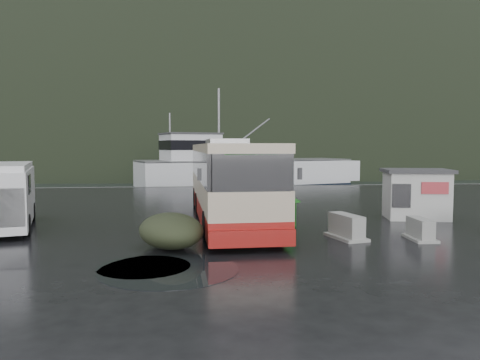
{
  "coord_description": "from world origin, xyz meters",
  "views": [
    {
      "loc": [
        -0.46,
        -18.66,
        3.32
      ],
      "look_at": [
        1.95,
        3.7,
        1.7
      ],
      "focal_mm": 35.0,
      "sensor_mm": 36.0,
      "label": 1
    }
  ],
  "objects": [
    {
      "name": "ground",
      "position": [
        0.0,
        0.0,
        0.0
      ],
      "size": [
        160.0,
        160.0,
        0.0
      ],
      "primitive_type": "plane",
      "color": "black",
      "rests_on": "ground"
    },
    {
      "name": "harbor_water",
      "position": [
        0.0,
        110.0,
        0.0
      ],
      "size": [
        300.0,
        180.0,
        0.02
      ],
      "primitive_type": "cube",
      "color": "black",
      "rests_on": "ground"
    },
    {
      "name": "quay_edge",
      "position": [
        0.0,
        20.0,
        0.0
      ],
      "size": [
        160.0,
        0.6,
        1.5
      ],
      "primitive_type": "cube",
      "color": "#999993",
      "rests_on": "ground"
    },
    {
      "name": "headland",
      "position": [
        10.0,
        250.0,
        0.0
      ],
      "size": [
        780.0,
        540.0,
        570.0
      ],
      "primitive_type": "ellipsoid",
      "color": "black",
      "rests_on": "ground"
    },
    {
      "name": "coach_bus",
      "position": [
        1.27,
        1.93,
        0.0
      ],
      "size": [
        3.58,
        13.09,
        3.68
      ],
      "primitive_type": null,
      "rotation": [
        0.0,
        0.0,
        0.03
      ],
      "color": "#C4B094",
      "rests_on": "ground"
    },
    {
      "name": "white_van",
      "position": [
        -7.96,
        0.99,
        0.0
      ],
      "size": [
        3.77,
        6.71,
        2.66
      ],
      "primitive_type": null,
      "rotation": [
        0.0,
        0.0,
        0.26
      ],
      "color": "silver",
      "rests_on": "ground"
    },
    {
      "name": "waste_bin_left",
      "position": [
        1.22,
        -1.61,
        0.0
      ],
      "size": [
        1.28,
        1.28,
        1.49
      ],
      "primitive_type": null,
      "rotation": [
        0.0,
        0.0,
        0.22
      ],
      "color": "#116311",
      "rests_on": "ground"
    },
    {
      "name": "waste_bin_right",
      "position": [
        3.28,
        0.02,
        0.0
      ],
      "size": [
        1.42,
        1.42,
        1.56
      ],
      "primitive_type": null,
      "rotation": [
        0.0,
        0.0,
        -0.33
      ],
      "color": "#116311",
      "rests_on": "ground"
    },
    {
      "name": "dome_tent",
      "position": [
        -1.08,
        -3.36,
        0.0
      ],
      "size": [
        2.7,
        3.3,
        1.13
      ],
      "primitive_type": null,
      "rotation": [
        0.0,
        0.0,
        0.25
      ],
      "color": "#2C321E",
      "rests_on": "ground"
    },
    {
      "name": "ticket_kiosk",
      "position": [
        9.89,
        1.73,
        0.0
      ],
      "size": [
        3.31,
        2.77,
        2.28
      ],
      "primitive_type": null,
      "rotation": [
        0.0,
        0.0,
        -0.21
      ],
      "color": "beige",
      "rests_on": "ground"
    },
    {
      "name": "jersey_barrier_a",
      "position": [
        5.14,
        -2.49,
        0.0
      ],
      "size": [
        1.24,
        1.91,
        0.88
      ],
      "primitive_type": null,
      "rotation": [
        0.0,
        0.0,
        0.22
      ],
      "color": "#999993",
      "rests_on": "ground"
    },
    {
      "name": "jersey_barrier_b",
      "position": [
        7.69,
        -2.97,
        0.0
      ],
      "size": [
        0.87,
        1.59,
        0.77
      ],
      "primitive_type": null,
      "rotation": [
        0.0,
        0.0,
        -0.07
      ],
      "color": "#999993",
      "rests_on": "ground"
    },
    {
      "name": "fishing_trawler",
      "position": [
        5.38,
        29.37,
        0.0
      ],
      "size": [
        26.78,
        13.45,
        10.51
      ],
      "primitive_type": null,
      "rotation": [
        0.0,
        0.0,
        0.31
      ],
      "color": "silver",
      "rests_on": "ground"
    },
    {
      "name": "puddles",
      "position": [
        -1.26,
        -6.01,
        0.01
      ],
      "size": [
        3.9,
        3.81,
        0.01
      ],
      "color": "black",
      "rests_on": "ground"
    }
  ]
}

